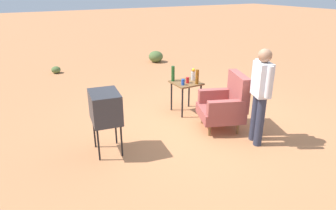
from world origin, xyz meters
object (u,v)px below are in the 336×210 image
object	(u,v)px
bottle_wine_green	(173,74)
tv_on_stand	(105,107)
armchair	(226,104)
flower_vase	(193,73)
soda_can_red	(188,80)
bottle_tall_amber	(197,77)
soda_can_blue	(183,82)
side_table	(186,87)
person_standing	(261,91)

from	to	relation	value
bottle_wine_green	tv_on_stand	bearing A→B (deg)	-60.51
armchair	tv_on_stand	xyz separation A→B (m)	(-0.22, -2.23, 0.28)
flower_vase	soda_can_red	bearing A→B (deg)	-61.38
armchair	bottle_tall_amber	world-z (taller)	armchair
soda_can_blue	flower_vase	world-z (taller)	flower_vase
tv_on_stand	soda_can_red	xyz separation A→B (m)	(-0.75, 1.99, -0.05)
bottle_wine_green	flower_vase	xyz separation A→B (m)	(0.16, 0.40, -0.01)
armchair	bottle_wine_green	world-z (taller)	armchair
tv_on_stand	flower_vase	bearing A→B (deg)	111.35
side_table	person_standing	bearing A→B (deg)	11.02
armchair	flower_vase	size ratio (longest dim) A/B	4.00
side_table	person_standing	xyz separation A→B (m)	(1.74, 0.34, 0.37)
armchair	person_standing	xyz separation A→B (m)	(0.71, 0.11, 0.44)
side_table	person_standing	size ratio (longest dim) A/B	0.41
soda_can_blue	bottle_wine_green	world-z (taller)	bottle_wine_green
side_table	bottle_tall_amber	xyz separation A→B (m)	(0.21, 0.13, 0.25)
armchair	side_table	world-z (taller)	armchair
flower_vase	side_table	bearing A→B (deg)	-75.79
soda_can_blue	soda_can_red	distance (m)	0.17
soda_can_blue	soda_can_red	size ratio (longest dim) A/B	1.00
soda_can_blue	soda_can_red	bearing A→B (deg)	114.32
armchair	bottle_tall_amber	bearing A→B (deg)	-173.17
soda_can_red	person_standing	bearing A→B (deg)	11.70
side_table	soda_can_red	bearing A→B (deg)	-7.51
tv_on_stand	soda_can_blue	size ratio (longest dim) A/B	8.44
armchair	side_table	distance (m)	1.06
side_table	soda_can_red	size ratio (longest dim) A/B	5.49
flower_vase	armchair	bearing A→B (deg)	1.46
tv_on_stand	bottle_tall_amber	world-z (taller)	tv_on_stand
person_standing	soda_can_red	world-z (taller)	person_standing
soda_can_red	flower_vase	bearing A→B (deg)	118.62
armchair	soda_can_blue	distance (m)	1.01
side_table	person_standing	world-z (taller)	person_standing
side_table	soda_can_red	distance (m)	0.18
soda_can_red	bottle_tall_amber	distance (m)	0.22
armchair	soda_can_red	world-z (taller)	armchair
side_table	bottle_wine_green	size ratio (longest dim) A/B	2.09
side_table	tv_on_stand	world-z (taller)	tv_on_stand
soda_can_blue	flower_vase	bearing A→B (deg)	116.85
bottle_wine_green	soda_can_red	world-z (taller)	bottle_wine_green
tv_on_stand	person_standing	world-z (taller)	person_standing
soda_can_blue	soda_can_red	world-z (taller)	same
person_standing	bottle_tall_amber	distance (m)	1.55
person_standing	soda_can_blue	xyz separation A→B (m)	(-1.61, -0.50, -0.21)
soda_can_blue	bottle_wine_green	distance (m)	0.36
tv_on_stand	bottle_tall_amber	distance (m)	2.21
bottle_tall_amber	person_standing	bearing A→B (deg)	7.76
armchair	tv_on_stand	world-z (taller)	armchair
person_standing	soda_can_blue	size ratio (longest dim) A/B	13.44
person_standing	flower_vase	distance (m)	1.80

